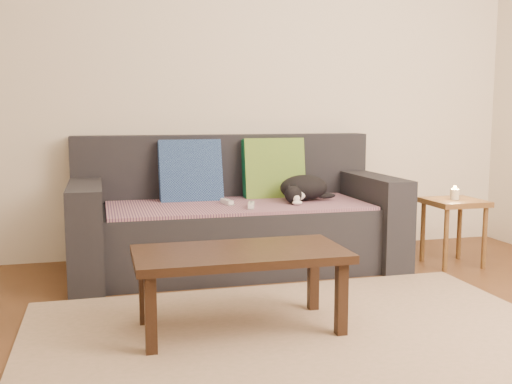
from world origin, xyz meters
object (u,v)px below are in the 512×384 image
(cat, at_px, (303,188))
(coffee_table, at_px, (240,260))
(sofa, at_px, (235,221))
(side_table, at_px, (454,211))
(wii_remote_b, at_px, (251,205))
(wii_remote_a, at_px, (227,202))

(cat, distance_m, coffee_table, 1.32)
(sofa, relative_size, side_table, 4.69)
(sofa, bearing_deg, cat, -9.46)
(coffee_table, bearing_deg, wii_remote_b, 72.64)
(sofa, xyz_separation_m, side_table, (1.44, -0.33, 0.06))
(sofa, relative_size, cat, 5.29)
(cat, xyz_separation_m, coffee_table, (-0.69, -1.11, -0.18))
(cat, relative_size, side_table, 0.89)
(sofa, xyz_separation_m, wii_remote_b, (0.04, -0.28, 0.15))
(sofa, relative_size, wii_remote_b, 14.00)
(sofa, relative_size, coffee_table, 2.14)
(wii_remote_a, bearing_deg, wii_remote_b, -156.85)
(sofa, distance_m, side_table, 1.47)
(cat, relative_size, wii_remote_b, 2.65)
(wii_remote_a, bearing_deg, coffee_table, 162.12)
(cat, distance_m, wii_remote_b, 0.46)
(cat, distance_m, side_table, 1.03)
(sofa, xyz_separation_m, wii_remote_a, (-0.07, -0.10, 0.15))
(sofa, distance_m, cat, 0.51)
(sofa, height_order, wii_remote_a, sofa)
(coffee_table, bearing_deg, sofa, 78.59)
(sofa, bearing_deg, wii_remote_b, -81.10)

